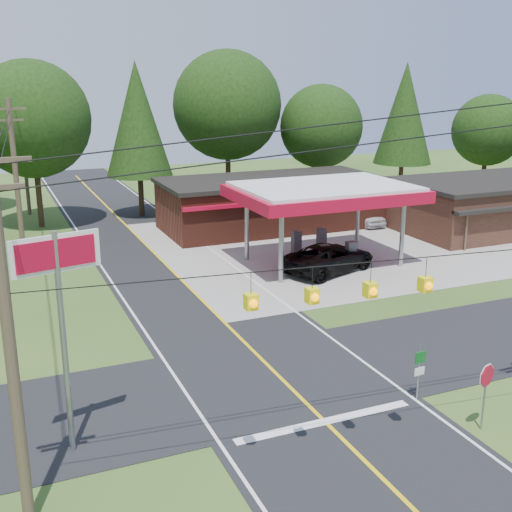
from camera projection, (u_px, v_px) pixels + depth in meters
name	position (u px, v px, depth m)	size (l,w,h in m)	color
ground	(279.00, 377.00, 24.66)	(120.00, 120.00, 0.00)	#2E511C
main_highway	(279.00, 377.00, 24.65)	(8.00, 120.00, 0.02)	black
cross_road	(279.00, 377.00, 24.65)	(70.00, 7.00, 0.02)	black
lane_center_yellow	(279.00, 377.00, 24.65)	(0.15, 110.00, 0.00)	yellow
gas_canopy	(324.00, 195.00, 38.39)	(10.60, 7.40, 4.88)	gray
convenience_store	(271.00, 203.00, 48.24)	(16.40, 7.55, 3.80)	#542318
utility_pole_near_left	(9.00, 338.00, 15.23)	(1.80, 0.30, 10.00)	#473828
utility_pole_far_left	(17.00, 185.00, 36.15)	(1.80, 0.30, 10.00)	#473828
utility_pole_north	(24.00, 157.00, 51.88)	(0.30, 0.30, 9.50)	#473828
overhead_beacons	(342.00, 268.00, 17.27)	(17.04, 2.04, 1.03)	black
treeline_backdrop	(144.00, 130.00, 44.17)	(70.27, 51.59, 13.30)	#332316
suv_car	(329.00, 258.00, 37.62)	(6.03, 6.03, 1.68)	black
sedan_car	(364.00, 215.00, 49.44)	(4.37, 4.37, 1.49)	silver
big_stop_sign	(59.00, 291.00, 18.44)	(2.55, 0.67, 6.99)	gray
octagonal_stop_sign	(486.00, 381.00, 20.55)	(0.79, 0.29, 2.36)	gray
route_sign_post	(419.00, 367.00, 22.62)	(0.44, 0.10, 2.14)	gray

